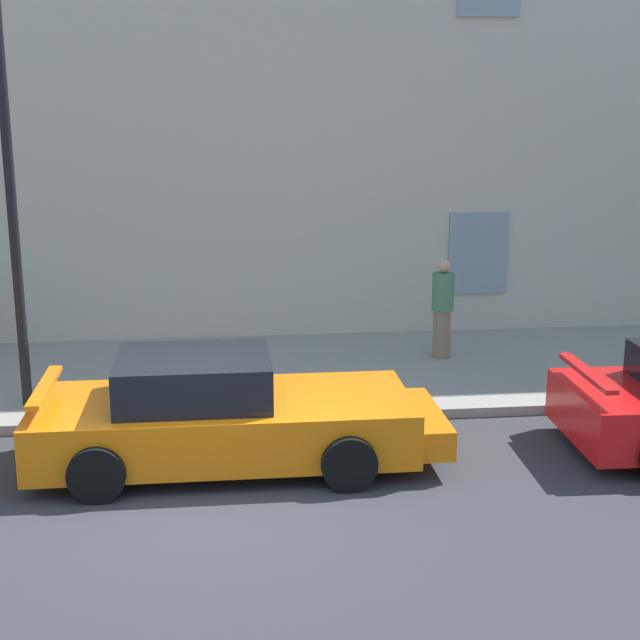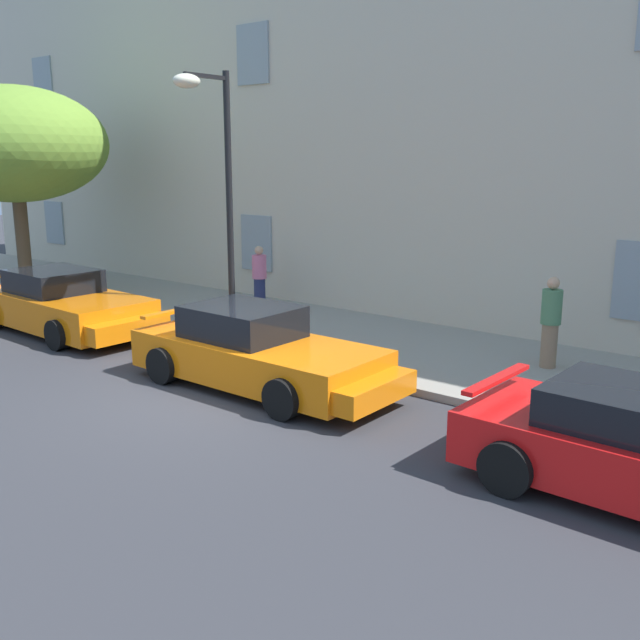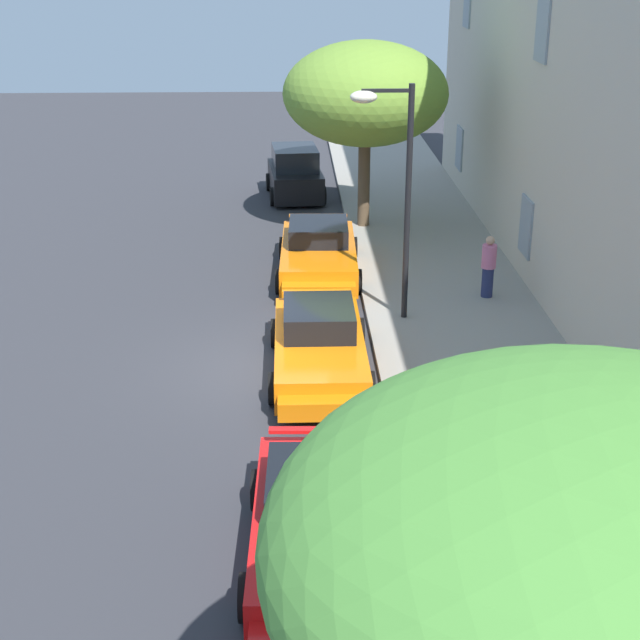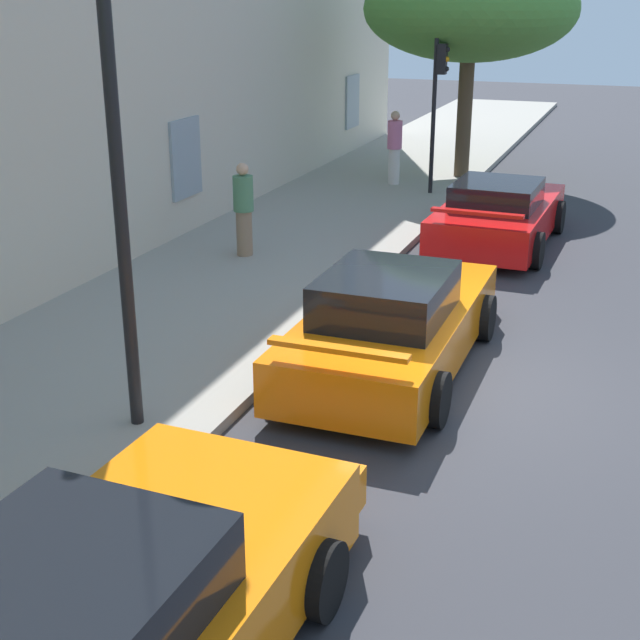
{
  "view_description": "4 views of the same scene",
  "coord_description": "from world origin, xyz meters",
  "px_view_note": "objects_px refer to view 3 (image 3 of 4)",
  "views": [
    {
      "loc": [
        0.29,
        -9.4,
        4.35
      ],
      "look_at": [
        1.6,
        2.3,
        1.46
      ],
      "focal_mm": 50.6,
      "sensor_mm": 36.0,
      "label": 1
    },
    {
      "loc": [
        8.51,
        -7.52,
        3.87
      ],
      "look_at": [
        1.75,
        0.9,
        1.41
      ],
      "focal_mm": 40.0,
      "sensor_mm": 36.0,
      "label": 2
    },
    {
      "loc": [
        18.31,
        0.39,
        8.44
      ],
      "look_at": [
        0.67,
        1.01,
        1.35
      ],
      "focal_mm": 52.9,
      "sensor_mm": 36.0,
      "label": 3
    },
    {
      "loc": [
        -9.9,
        -1.83,
        4.59
      ],
      "look_at": [
        -0.36,
        1.76,
        0.78
      ],
      "focal_mm": 49.31,
      "sensor_mm": 36.0,
      "label": 4
    }
  ],
  "objects_px": {
    "traffic_light": "(534,556)",
    "pedestrian_bystander": "(488,266)",
    "hatchback_parked": "(295,175)",
    "pedestrian_admiring": "(548,407)",
    "sportscar_red_lead": "(318,256)",
    "sportscar_yellow_flank": "(320,349)",
    "street_lamp": "(390,160)",
    "tree_midblock": "(365,94)",
    "tree_near_kerb": "(603,552)",
    "sportscar_white_middle": "(318,530)"
  },
  "relations": [
    {
      "from": "sportscar_yellow_flank",
      "to": "street_lamp",
      "type": "relative_size",
      "value": 0.91
    },
    {
      "from": "sportscar_white_middle",
      "to": "traffic_light",
      "type": "xyz_separation_m",
      "value": [
        3.38,
        2.13,
        1.95
      ]
    },
    {
      "from": "traffic_light",
      "to": "tree_midblock",
      "type": "bearing_deg",
      "value": -179.63
    },
    {
      "from": "tree_near_kerb",
      "to": "traffic_light",
      "type": "distance_m",
      "value": 2.82
    },
    {
      "from": "sportscar_red_lead",
      "to": "sportscar_yellow_flank",
      "type": "relative_size",
      "value": 1.02
    },
    {
      "from": "pedestrian_bystander",
      "to": "street_lamp",
      "type": "bearing_deg",
      "value": -63.85
    },
    {
      "from": "hatchback_parked",
      "to": "tree_midblock",
      "type": "bearing_deg",
      "value": 27.17
    },
    {
      "from": "sportscar_red_lead",
      "to": "pedestrian_bystander",
      "type": "relative_size",
      "value": 3.2
    },
    {
      "from": "traffic_light",
      "to": "pedestrian_bystander",
      "type": "relative_size",
      "value": 2.21
    },
    {
      "from": "sportscar_white_middle",
      "to": "traffic_light",
      "type": "relative_size",
      "value": 1.35
    },
    {
      "from": "sportscar_red_lead",
      "to": "sportscar_white_middle",
      "type": "relative_size",
      "value": 1.07
    },
    {
      "from": "tree_midblock",
      "to": "pedestrian_admiring",
      "type": "relative_size",
      "value": 3.39
    },
    {
      "from": "sportscar_yellow_flank",
      "to": "sportscar_white_middle",
      "type": "height_order",
      "value": "sportscar_yellow_flank"
    },
    {
      "from": "sportscar_white_middle",
      "to": "sportscar_red_lead",
      "type": "bearing_deg",
      "value": 178.08
    },
    {
      "from": "hatchback_parked",
      "to": "tree_midblock",
      "type": "xyz_separation_m",
      "value": [
        4.1,
        2.11,
        3.4
      ]
    },
    {
      "from": "sportscar_yellow_flank",
      "to": "traffic_light",
      "type": "bearing_deg",
      "value": 10.86
    },
    {
      "from": "sportscar_red_lead",
      "to": "pedestrian_admiring",
      "type": "relative_size",
      "value": 3.04
    },
    {
      "from": "hatchback_parked",
      "to": "traffic_light",
      "type": "height_order",
      "value": "traffic_light"
    },
    {
      "from": "sportscar_yellow_flank",
      "to": "street_lamp",
      "type": "xyz_separation_m",
      "value": [
        -2.9,
        1.68,
        3.33
      ]
    },
    {
      "from": "traffic_light",
      "to": "street_lamp",
      "type": "distance_m",
      "value": 12.81
    },
    {
      "from": "tree_midblock",
      "to": "pedestrian_bystander",
      "type": "bearing_deg",
      "value": 21.65
    },
    {
      "from": "pedestrian_admiring",
      "to": "sportscar_red_lead",
      "type": "bearing_deg",
      "value": -159.56
    },
    {
      "from": "traffic_light",
      "to": "pedestrian_admiring",
      "type": "height_order",
      "value": "traffic_light"
    },
    {
      "from": "tree_near_kerb",
      "to": "traffic_light",
      "type": "xyz_separation_m",
      "value": [
        -2.26,
        0.18,
        -1.68
      ]
    },
    {
      "from": "pedestrian_admiring",
      "to": "pedestrian_bystander",
      "type": "xyz_separation_m",
      "value": [
        -7.73,
        0.54,
        -0.05
      ]
    },
    {
      "from": "pedestrian_bystander",
      "to": "hatchback_parked",
      "type": "bearing_deg",
      "value": -156.17
    },
    {
      "from": "street_lamp",
      "to": "hatchback_parked",
      "type": "bearing_deg",
      "value": -170.38
    },
    {
      "from": "street_lamp",
      "to": "pedestrian_admiring",
      "type": "bearing_deg",
      "value": 18.5
    },
    {
      "from": "pedestrian_bystander",
      "to": "tree_near_kerb",
      "type": "bearing_deg",
      "value": -9.25
    },
    {
      "from": "hatchback_parked",
      "to": "street_lamp",
      "type": "xyz_separation_m",
      "value": [
        11.99,
        2.03,
        3.11
      ]
    },
    {
      "from": "sportscar_yellow_flank",
      "to": "tree_midblock",
      "type": "bearing_deg",
      "value": 170.78
    },
    {
      "from": "tree_near_kerb",
      "to": "traffic_light",
      "type": "relative_size",
      "value": 1.53
    },
    {
      "from": "sportscar_white_middle",
      "to": "pedestrian_admiring",
      "type": "distance_m",
      "value": 5.04
    },
    {
      "from": "pedestrian_admiring",
      "to": "pedestrian_bystander",
      "type": "distance_m",
      "value": 7.74
    },
    {
      "from": "sportscar_red_lead",
      "to": "sportscar_white_middle",
      "type": "height_order",
      "value": "sportscar_red_lead"
    },
    {
      "from": "traffic_light",
      "to": "pedestrian_admiring",
      "type": "bearing_deg",
      "value": 162.96
    },
    {
      "from": "tree_near_kerb",
      "to": "tree_midblock",
      "type": "bearing_deg",
      "value": 179.88
    },
    {
      "from": "sportscar_yellow_flank",
      "to": "hatchback_parked",
      "type": "height_order",
      "value": "hatchback_parked"
    },
    {
      "from": "sportscar_yellow_flank",
      "to": "tree_near_kerb",
      "type": "distance_m",
      "value": 12.73
    },
    {
      "from": "sportscar_red_lead",
      "to": "tree_near_kerb",
      "type": "bearing_deg",
      "value": 4.73
    },
    {
      "from": "sportscar_red_lead",
      "to": "tree_near_kerb",
      "type": "height_order",
      "value": "tree_near_kerb"
    },
    {
      "from": "street_lamp",
      "to": "pedestrian_bystander",
      "type": "relative_size",
      "value": 3.45
    },
    {
      "from": "tree_near_kerb",
      "to": "tree_midblock",
      "type": "height_order",
      "value": "tree_midblock"
    },
    {
      "from": "traffic_light",
      "to": "hatchback_parked",
      "type": "bearing_deg",
      "value": -174.82
    },
    {
      "from": "sportscar_yellow_flank",
      "to": "tree_near_kerb",
      "type": "xyz_separation_m",
      "value": [
        12.09,
        1.71,
        3.61
      ]
    },
    {
      "from": "street_lamp",
      "to": "pedestrian_admiring",
      "type": "relative_size",
      "value": 3.28
    },
    {
      "from": "street_lamp",
      "to": "traffic_light",
      "type": "bearing_deg",
      "value": 0.93
    },
    {
      "from": "tree_near_kerb",
      "to": "pedestrian_bystander",
      "type": "xyz_separation_m",
      "value": [
        -16.31,
        2.66,
        -3.27
      ]
    },
    {
      "from": "sportscar_yellow_flank",
      "to": "pedestrian_admiring",
      "type": "height_order",
      "value": "pedestrian_admiring"
    },
    {
      "from": "sportscar_red_lead",
      "to": "pedestrian_bystander",
      "type": "height_order",
      "value": "pedestrian_bystander"
    }
  ]
}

